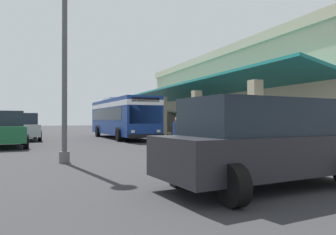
% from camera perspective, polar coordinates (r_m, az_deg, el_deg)
% --- Properties ---
extents(ground, '(120.00, 120.00, 0.00)m').
position_cam_1_polar(ground, '(29.27, 10.02, -3.33)').
color(ground, '#2D2D30').
extents(curb_strip, '(29.95, 0.50, 0.12)m').
position_cam_1_polar(curb_strip, '(24.51, 1.98, -3.77)').
color(curb_strip, '#9E998E').
rests_on(curb_strip, ground).
extents(plaza_building, '(25.26, 17.12, 6.88)m').
position_cam_1_polar(plaza_building, '(29.81, 19.13, 3.37)').
color(plaza_building, '#C6B793').
rests_on(plaza_building, ground).
extents(transit_bus, '(11.30, 3.12, 3.34)m').
position_cam_1_polar(transit_bus, '(26.29, -8.23, 0.37)').
color(transit_bus, navy).
rests_on(transit_bus, ground).
extents(parked_suv_silver, '(4.96, 2.51, 1.97)m').
position_cam_1_polar(parked_suv_silver, '(25.60, -24.35, -1.45)').
color(parked_suv_silver, '#B2B5BA').
rests_on(parked_suv_silver, ground).
extents(parked_sedan_tan, '(4.46, 2.13, 1.47)m').
position_cam_1_polar(parked_sedan_tan, '(31.53, -24.54, -1.72)').
color(parked_sedan_tan, '#9E845B').
rests_on(parked_sedan_tan, ground).
extents(parked_suv_green, '(4.93, 2.45, 1.97)m').
position_cam_1_polar(parked_suv_green, '(19.71, -26.92, -1.78)').
color(parked_suv_green, '#195933').
rests_on(parked_suv_green, ground).
extents(parked_suv_charcoal, '(3.02, 4.97, 1.97)m').
position_cam_1_polar(parked_suv_charcoal, '(7.46, 16.27, -4.19)').
color(parked_suv_charcoal, '#232328').
rests_on(parked_suv_charcoal, ground).
extents(pedestrian, '(0.50, 0.55, 1.63)m').
position_cam_1_polar(pedestrian, '(15.10, 1.57, -2.68)').
color(pedestrian, navy).
rests_on(pedestrian, ground).
extents(potted_palm, '(1.76, 1.75, 2.18)m').
position_cam_1_polar(potted_palm, '(28.67, 1.91, -2.36)').
color(potted_palm, '#4C4742').
rests_on(potted_palm, ground).
extents(lot_light_pole, '(0.60, 0.60, 8.14)m').
position_cam_1_polar(lot_light_pole, '(12.12, -17.87, 13.18)').
color(lot_light_pole, '#59595B').
rests_on(lot_light_pole, ground).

